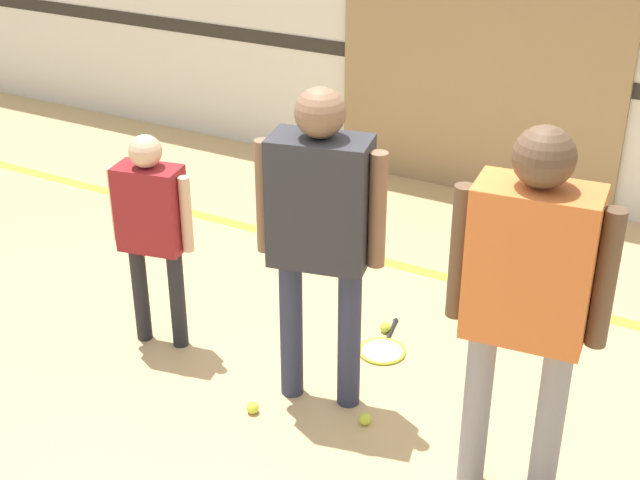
{
  "coord_description": "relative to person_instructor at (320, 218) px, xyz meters",
  "views": [
    {
      "loc": [
        1.94,
        -3.49,
        2.99
      ],
      "look_at": [
        0.01,
        -0.0,
        0.97
      ],
      "focal_mm": 50.0,
      "sensor_mm": 36.0,
      "label": 1
    }
  ],
  "objects": [
    {
      "name": "tennis_ball_near_instructor",
      "position": [
        -0.25,
        -0.3,
        -1.06
      ],
      "size": [
        0.07,
        0.07,
        0.07
      ],
      "primitive_type": "sphere",
      "color": "#CCE038",
      "rests_on": "ground_plane"
    },
    {
      "name": "floor_stripe",
      "position": [
        -0.01,
        1.59,
        -1.09
      ],
      "size": [
        14.4,
        0.1,
        0.01
      ],
      "color": "yellow",
      "rests_on": "ground_plane"
    },
    {
      "name": "tennis_ball_by_spare_racket",
      "position": [
        0.04,
        0.77,
        -1.06
      ],
      "size": [
        0.07,
        0.07,
        0.07
      ],
      "primitive_type": "sphere",
      "color": "#CCE038",
      "rests_on": "ground_plane"
    },
    {
      "name": "person_student_right",
      "position": [
        1.12,
        -0.21,
        0.04
      ],
      "size": [
        0.69,
        0.33,
        1.83
      ],
      "rotation": [
        0.0,
        0.0,
        3.25
      ],
      "color": "gray",
      "rests_on": "ground_plane"
    },
    {
      "name": "wall_panel",
      "position": [
        -0.28,
        3.09,
        0.01
      ],
      "size": [
        2.34,
        0.05,
        2.19
      ],
      "color": "#9E7F56",
      "rests_on": "ground_plane"
    },
    {
      "name": "ground_plane",
      "position": [
        -0.01,
        0.0,
        -1.09
      ],
      "size": [
        16.0,
        16.0,
        0.0
      ],
      "primitive_type": "plane",
      "color": "tan"
    },
    {
      "name": "person_instructor",
      "position": [
        0.0,
        0.0,
        0.0
      ],
      "size": [
        0.66,
        0.37,
        1.76
      ],
      "rotation": [
        0.0,
        0.0,
        0.22
      ],
      "color": "#2D334C",
      "rests_on": "ground_plane"
    },
    {
      "name": "tennis_ball_stray_left",
      "position": [
        0.32,
        -0.1,
        -1.06
      ],
      "size": [
        0.07,
        0.07,
        0.07
      ],
      "primitive_type": "sphere",
      "color": "#CCE038",
      "rests_on": "ground_plane"
    },
    {
      "name": "racket_spare_on_floor",
      "position": [
        0.11,
        0.58,
        -1.08
      ],
      "size": [
        0.34,
        0.53,
        0.03
      ],
      "rotation": [
        0.0,
        0.0,
        1.77
      ],
      "color": "#C6D838",
      "rests_on": "ground_plane"
    },
    {
      "name": "person_student_left",
      "position": [
        -1.1,
        0.02,
        -0.27
      ],
      "size": [
        0.49,
        0.27,
        1.32
      ],
      "rotation": [
        0.0,
        0.0,
        0.2
      ],
      "color": "#232328",
      "rests_on": "ground_plane"
    }
  ]
}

